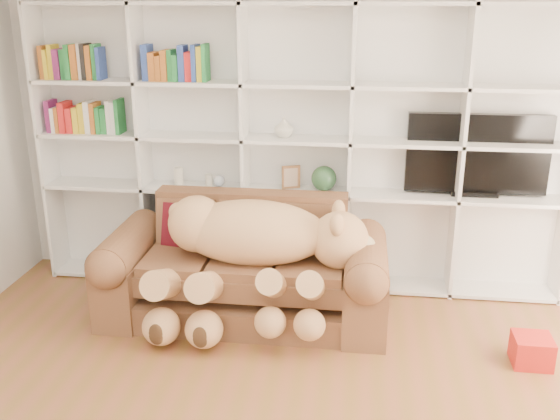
# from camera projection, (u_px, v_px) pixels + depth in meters

# --- Properties ---
(wall_back) EXTENTS (5.00, 0.02, 2.70)m
(wall_back) POSITION_uv_depth(u_px,v_px,m) (300.00, 129.00, 5.32)
(wall_back) COLOR silver
(wall_back) RESTS_ON floor
(bookshelf) EXTENTS (4.43, 0.35, 2.40)m
(bookshelf) POSITION_uv_depth(u_px,v_px,m) (270.00, 136.00, 5.23)
(bookshelf) COLOR white
(bookshelf) RESTS_ON floor
(sofa) EXTENTS (2.19, 0.95, 0.92)m
(sofa) POSITION_uv_depth(u_px,v_px,m) (246.00, 274.00, 4.91)
(sofa) COLOR brown
(sofa) RESTS_ON floor
(teddy_bear) EXTENTS (1.67, 0.91, 0.97)m
(teddy_bear) POSITION_uv_depth(u_px,v_px,m) (252.00, 248.00, 4.63)
(teddy_bear) COLOR tan
(teddy_bear) RESTS_ON sofa
(throw_pillow) EXTENTS (0.41, 0.28, 0.40)m
(throw_pillow) POSITION_uv_depth(u_px,v_px,m) (187.00, 227.00, 5.02)
(throw_pillow) COLOR maroon
(throw_pillow) RESTS_ON sofa
(gift_box) EXTENTS (0.26, 0.24, 0.21)m
(gift_box) POSITION_uv_depth(u_px,v_px,m) (532.00, 350.00, 4.30)
(gift_box) COLOR red
(gift_box) RESTS_ON floor
(tv) EXTENTS (1.14, 0.18, 0.67)m
(tv) POSITION_uv_depth(u_px,v_px,m) (477.00, 155.00, 5.06)
(tv) COLOR black
(tv) RESTS_ON bookshelf
(picture_frame) EXTENTS (0.16, 0.08, 0.20)m
(picture_frame) POSITION_uv_depth(u_px,v_px,m) (291.00, 177.00, 5.27)
(picture_frame) COLOR brown
(picture_frame) RESTS_ON bookshelf
(green_vase) EXTENTS (0.21, 0.21, 0.21)m
(green_vase) POSITION_uv_depth(u_px,v_px,m) (324.00, 178.00, 5.23)
(green_vase) COLOR #2A5330
(green_vase) RESTS_ON bookshelf
(figurine_tall) EXTENTS (0.10, 0.10, 0.16)m
(figurine_tall) POSITION_uv_depth(u_px,v_px,m) (179.00, 176.00, 5.39)
(figurine_tall) COLOR silver
(figurine_tall) RESTS_ON bookshelf
(figurine_short) EXTENTS (0.08, 0.08, 0.11)m
(figurine_short) POSITION_uv_depth(u_px,v_px,m) (209.00, 180.00, 5.37)
(figurine_short) COLOR silver
(figurine_short) RESTS_ON bookshelf
(snow_globe) EXTENTS (0.10, 0.10, 0.10)m
(snow_globe) POSITION_uv_depth(u_px,v_px,m) (219.00, 181.00, 5.36)
(snow_globe) COLOR silver
(snow_globe) RESTS_ON bookshelf
(shelf_vase) EXTENTS (0.21, 0.21, 0.17)m
(shelf_vase) POSITION_uv_depth(u_px,v_px,m) (284.00, 127.00, 5.14)
(shelf_vase) COLOR beige
(shelf_vase) RESTS_ON bookshelf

